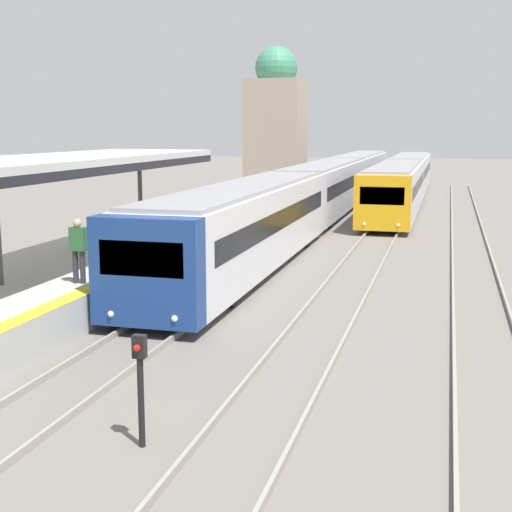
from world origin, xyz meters
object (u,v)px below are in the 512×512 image
object	(u,v)px
train_near	(325,187)
signal_post_near	(140,378)
person_on_platform	(78,247)
train_far	(404,179)

from	to	relation	value
train_near	signal_post_near	distance (m)	30.51
person_on_platform	signal_post_near	xyz separation A→B (m)	(4.59, -6.48, -0.81)
person_on_platform	train_far	distance (m)	32.97
person_on_platform	train_far	world-z (taller)	train_far
train_near	signal_post_near	bearing A→B (deg)	-85.62
train_near	person_on_platform	bearing A→B (deg)	-95.40
signal_post_near	train_far	bearing A→B (deg)	87.72
signal_post_near	person_on_platform	bearing A→B (deg)	125.31
person_on_platform	signal_post_near	distance (m)	7.99
train_far	signal_post_near	bearing A→B (deg)	-92.28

